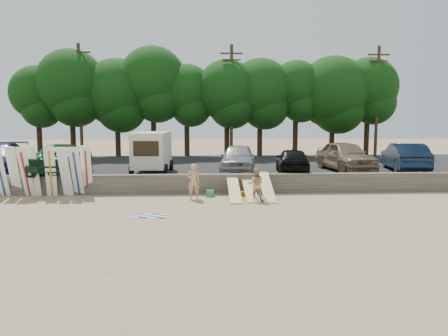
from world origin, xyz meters
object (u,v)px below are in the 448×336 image
(beachgoer_a, at_px, (193,182))
(car_5, at_px, (405,157))
(car_2, at_px, (238,158))
(car_3, at_px, (292,161))
(car_4, at_px, (345,156))
(car_1, at_px, (62,159))
(beachgoer_b, at_px, (256,184))
(cooler, at_px, (210,193))
(box_trailer, at_px, (152,150))

(beachgoer_a, bearing_deg, car_5, -165.69)
(car_2, height_order, car_5, car_5)
(car_3, xyz_separation_m, beachgoer_a, (-5.66, -4.05, -0.58))
(beachgoer_a, bearing_deg, car_4, -157.24)
(car_1, xyz_separation_m, beachgoer_b, (10.36, -4.68, -0.79))
(car_2, relative_size, beachgoer_b, 3.06)
(car_1, xyz_separation_m, car_5, (20.14, 0.80, -0.04))
(car_2, bearing_deg, cooler, -104.74)
(box_trailer, xyz_separation_m, car_4, (11.65, 0.16, -0.42))
(car_1, bearing_deg, car_3, 170.48)
(car_4, bearing_deg, car_5, -10.96)
(car_4, xyz_separation_m, car_5, (3.57, -0.28, -0.06))
(car_3, height_order, cooler, car_3)
(car_2, height_order, car_3, car_2)
(box_trailer, relative_size, beachgoer_b, 2.42)
(car_5, relative_size, beachgoer_a, 2.98)
(car_5, bearing_deg, car_4, 5.99)
(box_trailer, bearing_deg, car_1, -165.69)
(beachgoer_a, bearing_deg, cooler, -148.00)
(car_5, bearing_deg, box_trailer, 10.04)
(car_1, height_order, car_5, car_1)
(car_1, height_order, beachgoer_b, car_1)
(car_5, bearing_deg, beachgoer_b, 39.77)
(car_1, relative_size, car_5, 1.24)
(car_5, bearing_deg, car_1, 12.79)
(car_1, bearing_deg, cooler, 148.01)
(box_trailer, xyz_separation_m, car_1, (-4.92, -0.93, -0.44))
(beachgoer_a, bearing_deg, beachgoer_b, 161.79)
(car_3, bearing_deg, beachgoer_b, 67.29)
(box_trailer, distance_m, car_1, 5.02)
(car_2, bearing_deg, beachgoer_a, -109.98)
(car_1, distance_m, cooler, 9.03)
(car_3, xyz_separation_m, car_4, (3.48, 1.11, 0.16))
(car_4, height_order, car_5, car_4)
(car_5, relative_size, cooler, 13.47)
(box_trailer, bearing_deg, cooler, -49.00)
(car_1, distance_m, car_5, 20.15)
(box_trailer, distance_m, beachgoer_b, 7.91)
(car_3, relative_size, car_4, 0.83)
(box_trailer, relative_size, car_4, 0.73)
(car_3, bearing_deg, car_4, -154.76)
(car_2, relative_size, car_3, 1.11)
(car_2, xyz_separation_m, cooler, (-1.75, -4.18, -1.37))
(box_trailer, xyz_separation_m, car_5, (15.22, -0.13, -0.48))
(beachgoer_a, height_order, beachgoer_b, beachgoer_a)
(car_2, xyz_separation_m, beachgoer_a, (-2.57, -4.83, -0.67))
(car_2, xyz_separation_m, car_3, (3.09, -0.78, -0.09))
(car_4, distance_m, cooler, 9.58)
(car_1, xyz_separation_m, cooler, (8.24, -3.42, -1.42))
(car_1, relative_size, beachgoer_a, 3.69)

